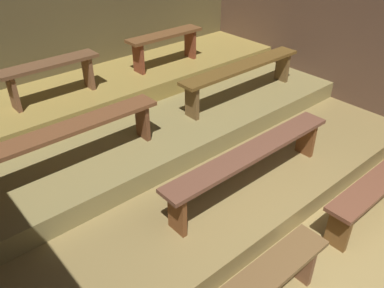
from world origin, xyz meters
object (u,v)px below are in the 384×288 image
bench_middle_left (67,135)px  bench_middle_right (242,71)px  bench_upper_left (50,71)px  bench_lower_center (252,157)px  bench_upper_right (165,41)px

bench_middle_left → bench_middle_right: 2.53m
bench_middle_left → bench_upper_left: (0.39, 1.16, 0.21)m
bench_lower_center → bench_middle_right: bench_middle_right is taller
bench_upper_left → bench_middle_left: bearing=-108.8°
bench_lower_center → bench_upper_left: bench_upper_left is taller
bench_middle_left → bench_middle_right: bearing=0.0°
bench_upper_left → bench_upper_right: same height
bench_middle_right → bench_upper_left: bearing=151.4°
bench_middle_right → bench_upper_left: size_ratio=1.69×
bench_lower_center → bench_middle_left: 1.85m
bench_upper_left → bench_upper_right: (1.74, 0.00, 0.00)m
bench_upper_left → bench_upper_right: bearing=0.0°
bench_upper_right → bench_middle_left: bearing=-151.4°
bench_middle_right → bench_upper_right: bench_upper_right is taller
bench_middle_right → bench_upper_left: (-2.13, 1.16, 0.21)m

